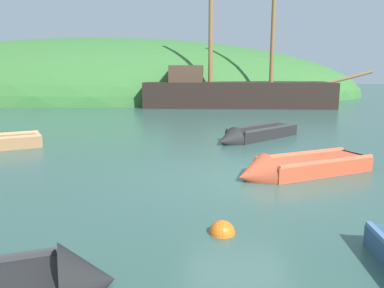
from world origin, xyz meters
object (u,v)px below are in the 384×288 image
object	(u,v)px
sailing_ship	(236,97)
buoy_orange	(223,233)
rowboat_outer_left	(297,170)
rowboat_portside	(255,136)

from	to	relation	value
sailing_ship	buoy_orange	world-z (taller)	sailing_ship
rowboat_outer_left	sailing_ship	bearing A→B (deg)	-115.51
sailing_ship	rowboat_portside	size ratio (longest dim) A/B	4.41
sailing_ship	rowboat_portside	world-z (taller)	sailing_ship
rowboat_outer_left	rowboat_portside	bearing A→B (deg)	-110.95
sailing_ship	rowboat_outer_left	xyz separation A→B (m)	(-0.44, -17.26, -0.49)
sailing_ship	rowboat_outer_left	bearing A→B (deg)	-88.55
sailing_ship	rowboat_portside	xyz separation A→B (m)	(-0.69, -12.60, -0.47)
sailing_ship	rowboat_outer_left	world-z (taller)	sailing_ship
rowboat_outer_left	rowboat_portside	world-z (taller)	rowboat_outer_left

